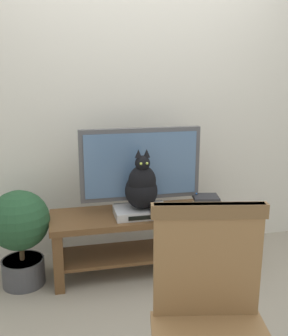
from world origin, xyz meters
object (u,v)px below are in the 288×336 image
cat (142,187)px  book_stack (207,202)px  media_box (141,212)px  tv (141,168)px  tv_stand (143,230)px  wooden_chair (211,314)px  potted_plant (20,231)px

cat → book_stack: (0.53, 0.07, -0.18)m
media_box → tv: bearing=79.7°
tv_stand → wooden_chair: bearing=-91.2°
tv → book_stack: (0.51, -0.07, -0.28)m
tv_stand → potted_plant: size_ratio=1.94×
tv_stand → tv: (0.00, 0.06, 0.47)m
wooden_chair → potted_plant: bearing=121.4°
tv → wooden_chair: 1.48m
tv → cat: bearing=-98.9°
media_box → potted_plant: potted_plant is taller
tv_stand → wooden_chair: (-0.03, -1.40, 0.23)m
book_stack → potted_plant: (-1.39, -0.00, -0.11)m
book_stack → media_box: bearing=-174.1°
tv_stand → media_box: size_ratio=3.48×
tv → wooden_chair: size_ratio=0.91×
book_stack → potted_plant: bearing=-179.9°
book_stack → wooden_chair: bearing=-111.0°
tv_stand → cat: size_ratio=3.06×
tv_stand → media_box: 0.18m
wooden_chair → tv: bearing=88.9°
tv → book_stack: 0.58m
tv_stand → book_stack: size_ratio=5.90×
media_box → book_stack: size_ratio=1.70×
book_stack → tv: bearing=172.6°
book_stack → cat: bearing=-172.7°
cat → potted_plant: 0.91m
wooden_chair → book_stack: wooden_chair is taller
tv → tv_stand: bearing=-90.0°
tv_stand → wooden_chair: wooden_chair is taller
cat → wooden_chair: (-0.01, -1.33, -0.13)m
media_box → potted_plant: 0.86m
tv_stand → media_box: bearing=-110.7°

